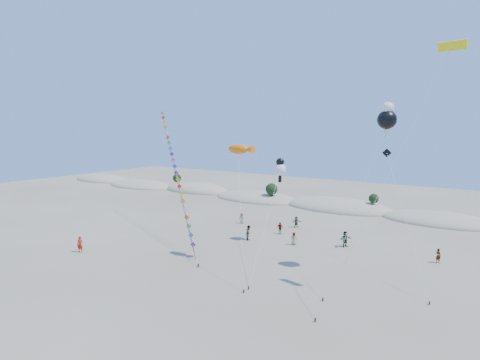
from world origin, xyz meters
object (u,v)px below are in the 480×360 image
fish_kite (241,149)px  flyer_foreground (80,244)px  kite_train (175,168)px  parafoil_kite (449,53)px

fish_kite → flyer_foreground: size_ratio=6.65×
kite_train → flyer_foreground: (-3.00, -12.36, -7.69)m
fish_kite → parafoil_kite: size_ratio=0.60×
fish_kite → flyer_foreground: 21.06m
kite_train → fish_kite: kite_train is taller
fish_kite → flyer_foreground: bearing=-154.8°
kite_train → parafoil_kite: bearing=-6.9°
kite_train → fish_kite: size_ratio=1.71×
fish_kite → flyer_foreground: (-16.40, -7.72, -10.73)m
parafoil_kite → fish_kite: bearing=-177.5°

